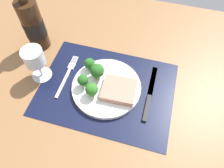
{
  "coord_description": "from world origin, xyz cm",
  "views": [
    {
      "loc": [
        12.2,
        -36.36,
        62.95
      ],
      "look_at": [
        1.68,
        1.31,
        1.9
      ],
      "focal_mm": 33.19,
      "sensor_mm": 36.0,
      "label": 1
    }
  ],
  "objects_px": {
    "plate": "(106,87)",
    "fork": "(67,75)",
    "wine_glass": "(34,59)",
    "steak": "(119,90)",
    "knife": "(149,97)",
    "wine_bottle": "(33,25)"
  },
  "relations": [
    {
      "from": "plate",
      "to": "wine_bottle",
      "type": "bearing_deg",
      "value": 157.41
    },
    {
      "from": "steak",
      "to": "fork",
      "type": "distance_m",
      "value": 0.21
    },
    {
      "from": "knife",
      "to": "fork",
      "type": "bearing_deg",
      "value": 177.48
    },
    {
      "from": "plate",
      "to": "fork",
      "type": "height_order",
      "value": "plate"
    },
    {
      "from": "wine_bottle",
      "to": "wine_glass",
      "type": "relative_size",
      "value": 2.17
    },
    {
      "from": "steak",
      "to": "knife",
      "type": "distance_m",
      "value": 0.11
    },
    {
      "from": "plate",
      "to": "steak",
      "type": "relative_size",
      "value": 2.15
    },
    {
      "from": "steak",
      "to": "wine_bottle",
      "type": "xyz_separation_m",
      "value": [
        -0.37,
        0.14,
        0.07
      ]
    },
    {
      "from": "steak",
      "to": "knife",
      "type": "relative_size",
      "value": 0.49
    },
    {
      "from": "steak",
      "to": "wine_glass",
      "type": "height_order",
      "value": "wine_glass"
    },
    {
      "from": "plate",
      "to": "wine_bottle",
      "type": "height_order",
      "value": "wine_bottle"
    },
    {
      "from": "steak",
      "to": "wine_glass",
      "type": "xyz_separation_m",
      "value": [
        -0.29,
        0.01,
        0.06
      ]
    },
    {
      "from": "fork",
      "to": "knife",
      "type": "height_order",
      "value": "knife"
    },
    {
      "from": "steak",
      "to": "plate",
      "type": "bearing_deg",
      "value": 166.38
    },
    {
      "from": "plate",
      "to": "wine_glass",
      "type": "bearing_deg",
      "value": -178.49
    },
    {
      "from": "steak",
      "to": "wine_bottle",
      "type": "height_order",
      "value": "wine_bottle"
    },
    {
      "from": "steak",
      "to": "wine_glass",
      "type": "distance_m",
      "value": 0.3
    },
    {
      "from": "fork",
      "to": "wine_glass",
      "type": "relative_size",
      "value": 1.45
    },
    {
      "from": "steak",
      "to": "wine_glass",
      "type": "bearing_deg",
      "value": 179.02
    },
    {
      "from": "wine_glass",
      "to": "steak",
      "type": "bearing_deg",
      "value": -0.98
    },
    {
      "from": "knife",
      "to": "wine_glass",
      "type": "bearing_deg",
      "value": -179.17
    },
    {
      "from": "knife",
      "to": "wine_bottle",
      "type": "height_order",
      "value": "wine_bottle"
    }
  ]
}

